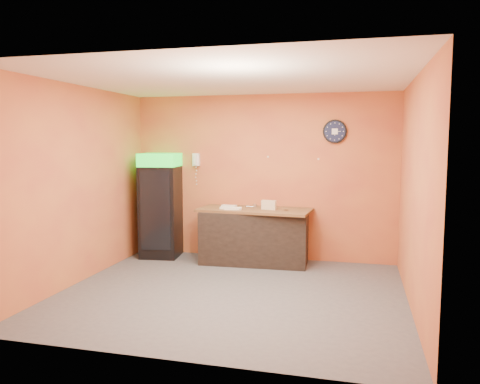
% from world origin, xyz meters
% --- Properties ---
extents(floor, '(4.50, 4.50, 0.00)m').
position_xyz_m(floor, '(0.00, 0.00, 0.00)').
color(floor, '#47474C').
rests_on(floor, ground).
extents(back_wall, '(4.50, 0.02, 2.80)m').
position_xyz_m(back_wall, '(0.00, 2.00, 1.40)').
color(back_wall, '#D17C3B').
rests_on(back_wall, floor).
extents(left_wall, '(0.02, 4.00, 2.80)m').
position_xyz_m(left_wall, '(-2.25, 0.00, 1.40)').
color(left_wall, '#D17C3B').
rests_on(left_wall, floor).
extents(right_wall, '(0.02, 4.00, 2.80)m').
position_xyz_m(right_wall, '(2.25, 0.00, 1.40)').
color(right_wall, '#D17C3B').
rests_on(right_wall, floor).
extents(ceiling, '(4.50, 4.00, 0.02)m').
position_xyz_m(ceiling, '(0.00, 0.00, 2.80)').
color(ceiling, white).
rests_on(ceiling, back_wall).
extents(beverage_cooler, '(0.71, 0.71, 1.81)m').
position_xyz_m(beverage_cooler, '(-1.74, 1.61, 0.88)').
color(beverage_cooler, black).
rests_on(beverage_cooler, floor).
extents(prep_counter, '(1.77, 0.85, 0.87)m').
position_xyz_m(prep_counter, '(-0.04, 1.61, 0.43)').
color(prep_counter, black).
rests_on(prep_counter, floor).
extents(wall_clock, '(0.39, 0.06, 0.39)m').
position_xyz_m(wall_clock, '(1.21, 1.97, 2.17)').
color(wall_clock, black).
rests_on(wall_clock, back_wall).
extents(wall_phone, '(0.12, 0.11, 0.22)m').
position_xyz_m(wall_phone, '(-1.18, 1.95, 1.69)').
color(wall_phone, white).
rests_on(wall_phone, back_wall).
extents(butcher_paper, '(1.88, 0.95, 0.04)m').
position_xyz_m(butcher_paper, '(-0.04, 1.61, 0.89)').
color(butcher_paper, brown).
rests_on(butcher_paper, prep_counter).
extents(sub_roll_stack, '(0.25, 0.12, 0.15)m').
position_xyz_m(sub_roll_stack, '(0.20, 1.57, 0.98)').
color(sub_roll_stack, beige).
rests_on(sub_roll_stack, butcher_paper).
extents(wrapped_sandwich_left, '(0.26, 0.11, 0.04)m').
position_xyz_m(wrapped_sandwich_left, '(-0.46, 1.46, 0.92)').
color(wrapped_sandwich_left, white).
rests_on(wrapped_sandwich_left, butcher_paper).
extents(wrapped_sandwich_mid, '(0.29, 0.14, 0.04)m').
position_xyz_m(wrapped_sandwich_mid, '(-0.36, 1.42, 0.93)').
color(wrapped_sandwich_mid, white).
rests_on(wrapped_sandwich_mid, butcher_paper).
extents(wrapped_sandwich_right, '(0.26, 0.12, 0.04)m').
position_xyz_m(wrapped_sandwich_right, '(-0.50, 1.68, 0.92)').
color(wrapped_sandwich_right, white).
rests_on(wrapped_sandwich_right, butcher_paper).
extents(kitchen_tool, '(0.06, 0.06, 0.06)m').
position_xyz_m(kitchen_tool, '(-0.07, 1.75, 0.94)').
color(kitchen_tool, silver).
rests_on(kitchen_tool, butcher_paper).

